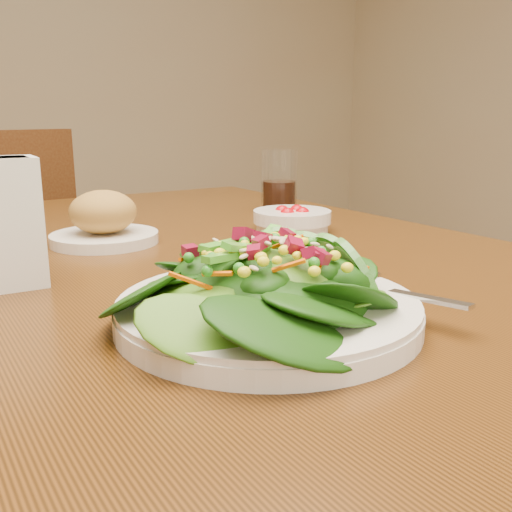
# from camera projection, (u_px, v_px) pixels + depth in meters

# --- Properties ---
(dining_table) EXTENTS (0.90, 1.40, 0.75)m
(dining_table) POSITION_uv_depth(u_px,v_px,m) (207.00, 334.00, 0.77)
(dining_table) COLOR #542E0E
(dining_table) RESTS_ON ground_plane
(salad_plate) EXTENTS (0.28, 0.28, 0.08)m
(salad_plate) POSITION_uv_depth(u_px,v_px,m) (277.00, 291.00, 0.53)
(salad_plate) COLOR silver
(salad_plate) RESTS_ON dining_table
(bread_plate) EXTENTS (0.16, 0.16, 0.08)m
(bread_plate) POSITION_uv_depth(u_px,v_px,m) (104.00, 222.00, 0.85)
(bread_plate) COLOR silver
(bread_plate) RESTS_ON dining_table
(tomato_bowl) EXTENTS (0.13, 0.13, 0.04)m
(tomato_bowl) POSITION_uv_depth(u_px,v_px,m) (292.00, 220.00, 0.94)
(tomato_bowl) COLOR silver
(tomato_bowl) RESTS_ON dining_table
(drinking_glass) EXTENTS (0.07, 0.07, 0.12)m
(drinking_glass) POSITION_uv_depth(u_px,v_px,m) (279.00, 186.00, 1.12)
(drinking_glass) COLOR silver
(drinking_glass) RESTS_ON dining_table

